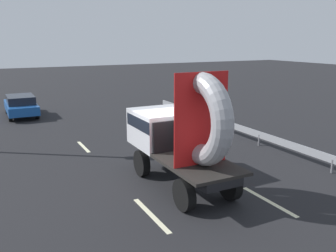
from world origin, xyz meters
TOP-DOWN VIEW (x-y plane):
  - ground_plane at (0.00, 0.00)m, footprint 120.00×120.00m
  - flatbed_truck at (0.06, -0.51)m, footprint 2.02×5.33m
  - distant_sedan at (-3.68, 14.64)m, footprint 1.86×4.33m
  - guardrail at (5.89, 3.97)m, footprint 0.10×16.82m
  - lane_dash_left_near at (-1.81, -2.28)m, footprint 0.16×2.41m
  - lane_dash_left_far at (-1.81, 5.57)m, footprint 0.16×2.00m
  - lane_dash_right_near at (1.93, -3.16)m, footprint 0.16×2.45m
  - lane_dash_right_far at (1.93, 5.15)m, footprint 0.16×2.80m

SIDE VIEW (x-z plane):
  - ground_plane at x=0.00m, z-range 0.00..0.00m
  - lane_dash_left_near at x=-1.81m, z-range 0.00..0.01m
  - lane_dash_left_far at x=-1.81m, z-range 0.00..0.01m
  - lane_dash_right_near at x=1.93m, z-range 0.00..0.01m
  - lane_dash_right_far at x=1.93m, z-range 0.00..0.01m
  - guardrail at x=5.89m, z-range 0.18..0.89m
  - distant_sedan at x=-3.68m, z-range 0.05..1.47m
  - flatbed_truck at x=0.06m, z-range -0.14..3.98m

